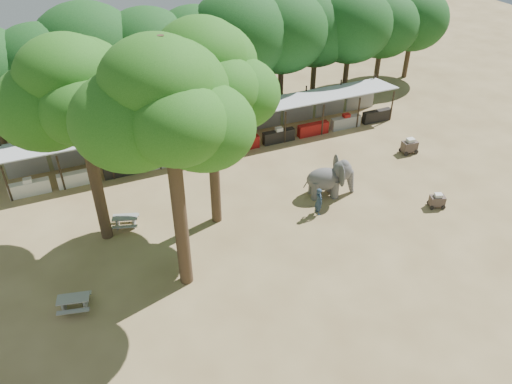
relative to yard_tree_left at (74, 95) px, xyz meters
name	(u,v)px	position (x,y,z in m)	size (l,w,h in m)	color
ground	(314,272)	(9.13, -7.19, -8.20)	(100.00, 100.00, 0.00)	brown
vendor_stalls	(219,132)	(9.13, 6.65, -7.02)	(28.00, 2.99, 2.80)	#B0B1B8
yard_tree_left	(74,95)	(0.00, 0.00, 0.00)	(7.10, 6.90, 11.02)	#332316
yard_tree_center	(164,107)	(3.00, -5.00, 1.01)	(7.10, 6.90, 12.04)	#332316
yard_tree_back	(205,76)	(6.00, -1.00, 0.34)	(7.10, 6.90, 11.36)	#332316
backdrop_trees	(192,49)	(9.13, 11.81, -2.69)	(46.46, 5.95, 8.33)	#332316
elephant	(330,178)	(13.30, -1.51, -7.03)	(3.17, 2.32, 2.35)	#4A4747
handler	(319,201)	(11.72, -2.94, -7.34)	(0.62, 0.41, 1.73)	#26384C
picnic_table_near	(74,302)	(-2.10, -4.95, -7.73)	(1.67, 1.57, 0.71)	gray
picnic_table_far	(126,220)	(1.26, 0.22, -7.75)	(1.69, 1.60, 0.69)	gray
cart_front	(437,200)	(18.46, -5.15, -7.75)	(1.09, 0.90, 0.92)	#3E302A
cart_back	(409,146)	(20.97, 0.72, -7.66)	(1.18, 0.82, 1.10)	#3E302A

